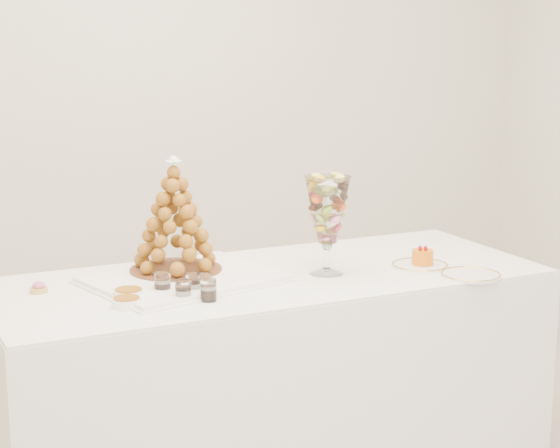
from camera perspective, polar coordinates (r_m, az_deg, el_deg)
name	(u,v)px	position (r m, az deg, el deg)	size (l,w,h in m)	color
buffet_table	(270,374)	(3.55, -0.61, -9.15)	(2.08, 0.94, 0.77)	white
lace_tray	(185,279)	(3.36, -5.81, -3.34)	(0.64, 0.48, 0.02)	white
macaron_vase	(327,211)	(3.41, 2.91, 0.81)	(0.17, 0.17, 0.36)	white
cake_plate	(420,266)	(3.58, 8.52, -2.53)	(0.22, 0.22, 0.01)	white
spare_plate	(471,275)	(3.48, 11.54, -3.07)	(0.22, 0.22, 0.01)	white
pink_tart	(39,288)	(3.31, -14.48, -3.80)	(0.06, 0.06, 0.04)	tan
verrine_a	(162,284)	(3.20, -7.18, -3.63)	(0.06, 0.06, 0.08)	white
verrine_b	(193,284)	(3.19, -5.30, -3.66)	(0.05, 0.05, 0.07)	white
verrine_c	(203,283)	(3.21, -4.72, -3.62)	(0.05, 0.05, 0.06)	white
verrine_d	(183,291)	(3.11, -5.92, -4.08)	(0.05, 0.05, 0.07)	white
verrine_e	(208,290)	(3.11, -4.39, -4.04)	(0.05, 0.05, 0.07)	white
ramekin_back	(129,294)	(3.17, -9.22, -4.26)	(0.10, 0.10, 0.03)	white
ramekin_front	(127,303)	(3.08, -9.34, -4.76)	(0.09, 0.09, 0.03)	white
croquembouche	(175,215)	(3.39, -6.44, 0.52)	(0.35, 0.35, 0.42)	brown
mousse_cake	(423,257)	(3.58, 8.69, -2.00)	(0.08, 0.08, 0.07)	orange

